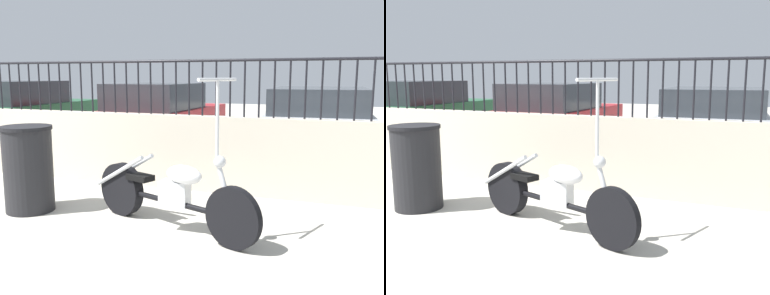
% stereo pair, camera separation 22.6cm
% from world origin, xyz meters
% --- Properties ---
extents(low_wall, '(10.88, 0.18, 1.00)m').
position_xyz_m(low_wall, '(0.00, 2.33, 0.50)').
color(low_wall, beige).
rests_on(low_wall, ground_plane).
extents(fence_railing, '(10.88, 0.04, 0.72)m').
position_xyz_m(fence_railing, '(-0.00, 2.33, 1.48)').
color(fence_railing, black).
rests_on(fence_railing, low_wall).
extents(motorcycle_black, '(2.00, 0.89, 1.49)m').
position_xyz_m(motorcycle_black, '(2.15, 0.85, 0.37)').
color(motorcycle_black, black).
rests_on(motorcycle_black, ground_plane).
extents(trash_bin, '(0.56, 0.56, 0.96)m').
position_xyz_m(trash_bin, '(0.50, 0.82, 0.48)').
color(trash_bin, black).
rests_on(trash_bin, ground_plane).
extents(car_green, '(2.05, 4.31, 1.39)m').
position_xyz_m(car_green, '(-3.37, 4.92, 0.70)').
color(car_green, black).
rests_on(car_green, ground_plane).
extents(car_red, '(1.77, 4.00, 1.35)m').
position_xyz_m(car_red, '(0.01, 5.29, 0.68)').
color(car_red, black).
rests_on(car_red, ground_plane).
extents(car_silver, '(2.00, 4.66, 1.30)m').
position_xyz_m(car_silver, '(3.28, 5.24, 0.66)').
color(car_silver, black).
rests_on(car_silver, ground_plane).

